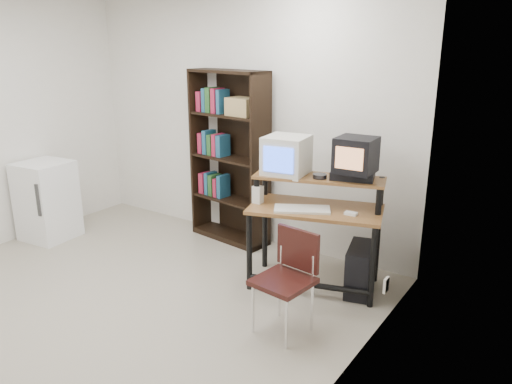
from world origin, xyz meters
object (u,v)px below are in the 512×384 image
Objects in this scene: pc_tower at (360,269)px; bookshelf at (231,156)px; crt_tv at (356,155)px; crt_monitor at (286,156)px; school_chair at (289,271)px; computer_desk at (316,213)px; mini_fridge at (47,200)px.

pc_tower is 1.86m from bookshelf.
crt_tv is 0.74× the size of pc_tower.
crt_monitor reaches higher than school_chair.
bookshelf is (-0.95, 0.45, -0.20)m from crt_monitor.
bookshelf reaches higher than computer_desk.
school_chair is (-0.10, -0.92, -0.72)m from crt_tv.
bookshelf reaches higher than pc_tower.
computer_desk reaches higher than school_chair.
crt_monitor is 1.14m from school_chair.
bookshelf reaches higher than school_chair.
crt_tv is at bearing 13.68° from computer_desk.
crt_monitor is 0.48× the size of mini_fridge.
pc_tower is at bearing 82.73° from school_chair.
crt_tv is 1.17m from school_chair.
computer_desk is 2.77× the size of pc_tower.
bookshelf reaches higher than mini_fridge.
crt_tv is at bearing 91.20° from school_chair.
school_chair is at bearing -119.14° from pc_tower.
mini_fridge is at bearing 175.48° from computer_desk.
school_chair is 0.42× the size of bookshelf.
computer_desk is 0.80m from school_chair.
crt_tv is 0.43× the size of school_chair.
crt_monitor is at bearing 9.14° from mini_fridge.
school_chair is at bearing -33.13° from bookshelf.
crt_tv is at bearing 8.80° from mini_fridge.
crt_tv is at bearing 4.26° from crt_monitor.
mini_fridge is (-1.69, -1.13, -0.51)m from bookshelf.
crt_tv is 3.42m from mini_fridge.
computer_desk is 1.39m from bookshelf.
computer_desk reaches higher than pc_tower.
crt_monitor reaches higher than mini_fridge.
bookshelf is at bearing 152.48° from pc_tower.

